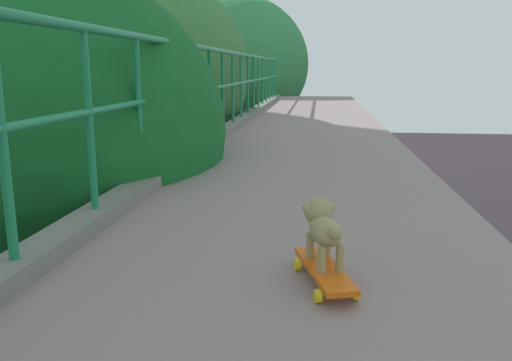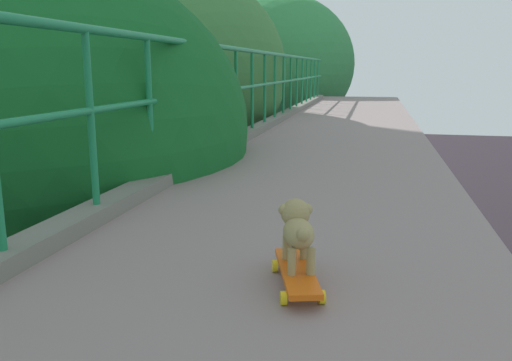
{
  "view_description": "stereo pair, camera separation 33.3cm",
  "coord_description": "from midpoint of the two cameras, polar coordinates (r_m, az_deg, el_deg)",
  "views": [
    {
      "loc": [
        1.07,
        1.37,
        7.06
      ],
      "look_at": [
        0.67,
        4.6,
        6.35
      ],
      "focal_mm": 36.31,
      "sensor_mm": 36.0,
      "label": 1
    },
    {
      "loc": [
        1.39,
        1.42,
        7.06
      ],
      "look_at": [
        0.67,
        4.6,
        6.35
      ],
      "focal_mm": 36.31,
      "sensor_mm": 36.0,
      "label": 2
    }
  ],
  "objects": [
    {
      "name": "city_bus",
      "position": [
        21.33,
        -17.76,
        -2.5
      ],
      "size": [
        2.7,
        10.22,
        3.19
      ],
      "color": "#134694",
      "rests_on": "ground"
    },
    {
      "name": "small_dog",
      "position": [
        2.26,
        3.21,
        -5.03
      ],
      "size": [
        0.2,
        0.34,
        0.28
      ],
      "color": "#9E8C59",
      "rests_on": "toy_skateboard"
    },
    {
      "name": "toy_skateboard",
      "position": [
        2.26,
        3.3,
        -9.98
      ],
      "size": [
        0.28,
        0.54,
        0.08
      ],
      "color": "#E85C10",
      "rests_on": "overpass_deck"
    },
    {
      "name": "roadside_tree_far",
      "position": [
        10.91,
        -13.0,
        10.96
      ],
      "size": [
        4.19,
        4.19,
        8.96
      ],
      "color": "#493327",
      "rests_on": "ground"
    },
    {
      "name": "roadside_tree_farthest",
      "position": [
        20.0,
        -3.22,
        12.59
      ],
      "size": [
        5.79,
        5.79,
        9.78
      ],
      "color": "#483C21",
      "rests_on": "ground"
    }
  ]
}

